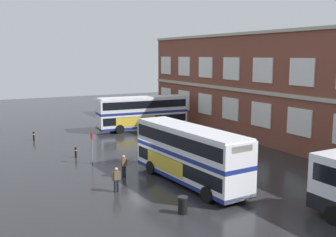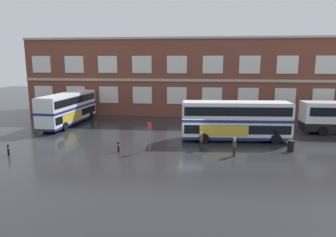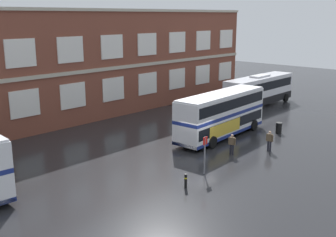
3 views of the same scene
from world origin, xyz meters
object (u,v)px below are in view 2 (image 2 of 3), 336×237
at_px(double_decker_middle, 235,120).
at_px(safety_bollard_west, 8,150).
at_px(waiting_passenger, 234,146).
at_px(second_passenger, 201,140).
at_px(bus_stand_flag, 150,134).
at_px(safety_bollard_east, 118,147).
at_px(double_decker_near, 68,108).
at_px(station_litter_bin, 291,146).

bearing_deg(double_decker_middle, safety_bollard_west, -160.53).
relative_size(waiting_passenger, second_passenger, 1.00).
bearing_deg(waiting_passenger, safety_bollard_west, -174.60).
bearing_deg(double_decker_middle, second_passenger, -134.15).
distance_m(bus_stand_flag, safety_bollard_east, 3.07).
distance_m(double_decker_near, safety_bollard_east, 14.68).
distance_m(double_decker_middle, bus_stand_flag, 9.40).
bearing_deg(station_litter_bin, second_passenger, -177.70).
height_order(double_decker_near, second_passenger, double_decker_near).
relative_size(second_passenger, safety_bollard_east, 1.79).
relative_size(double_decker_middle, station_litter_bin, 10.81).
xyz_separation_m(waiting_passenger, safety_bollard_west, (-19.70, -1.86, -0.44)).
relative_size(second_passenger, station_litter_bin, 1.65).
xyz_separation_m(bus_stand_flag, station_litter_bin, (12.90, 1.28, -1.12)).
bearing_deg(waiting_passenger, safety_bollard_east, 179.41).
relative_size(double_decker_middle, second_passenger, 6.55).
bearing_deg(double_decker_middle, double_decker_near, 164.25).
distance_m(double_decker_middle, station_litter_bin, 5.96).
bearing_deg(safety_bollard_west, double_decker_middle, 19.47).
height_order(bus_stand_flag, safety_bollard_east, bus_stand_flag).
xyz_separation_m(double_decker_near, safety_bollard_east, (9.57, -11.01, -1.66)).
bearing_deg(bus_stand_flag, station_litter_bin, 5.66).
bearing_deg(double_decker_near, second_passenger, -28.91).
height_order(double_decker_near, double_decker_middle, same).
distance_m(bus_stand_flag, safety_bollard_west, 12.46).
height_order(station_litter_bin, safety_bollard_east, station_litter_bin).
bearing_deg(double_decker_near, bus_stand_flag, -40.01).
height_order(double_decker_middle, safety_bollard_east, double_decker_middle).
distance_m(double_decker_middle, safety_bollard_east, 12.26).
relative_size(bus_stand_flag, safety_bollard_east, 2.84).
height_order(double_decker_near, safety_bollard_east, double_decker_near).
bearing_deg(double_decker_near, safety_bollard_east, -49.00).
xyz_separation_m(double_decker_middle, station_litter_bin, (4.70, -3.29, -1.63)).
bearing_deg(bus_stand_flag, double_decker_near, 139.99).
distance_m(second_passenger, safety_bollard_west, 17.20).
bearing_deg(bus_stand_flag, safety_bollard_east, -166.79).
bearing_deg(second_passenger, waiting_passenger, -30.63).
relative_size(second_passenger, bus_stand_flag, 0.63).
xyz_separation_m(double_decker_near, station_litter_bin, (25.24, -9.08, -1.63)).
bearing_deg(waiting_passenger, double_decker_near, 150.83).
xyz_separation_m(waiting_passenger, safety_bollard_east, (-10.35, 0.11, -0.44)).
distance_m(second_passenger, bus_stand_flag, 4.84).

